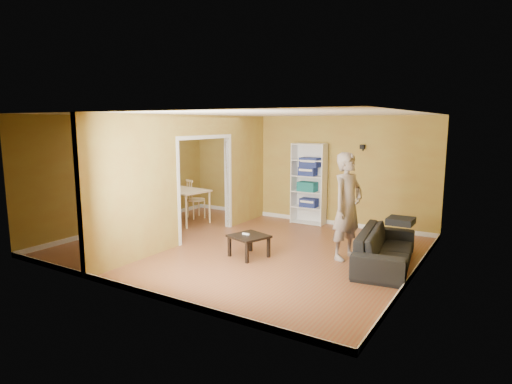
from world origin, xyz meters
TOP-DOWN VIEW (x-y plane):
  - room_shell at (0.00, 0.00)m, footprint 6.50×6.50m
  - partition at (-1.20, 0.00)m, footprint 0.22×5.50m
  - wall_speaker at (1.50, 2.69)m, footprint 0.10×0.10m
  - sofa at (2.70, 0.39)m, footprint 2.24×1.20m
  - person at (1.99, 0.40)m, footprint 0.97×0.86m
  - bookshelf at (0.26, 2.60)m, footprint 0.82×0.36m
  - paper_box_navy_a at (0.27, 2.56)m, footprint 0.41×0.27m
  - paper_box_teal at (0.22, 2.56)m, footprint 0.44×0.29m
  - paper_box_navy_b at (0.22, 2.56)m, footprint 0.41×0.26m
  - paper_box_navy_c at (0.28, 2.56)m, footprint 0.45×0.29m
  - coffee_table at (0.44, -0.44)m, footprint 0.61×0.61m
  - game_controller at (0.37, -0.43)m, footprint 0.14×0.04m
  - dining_table at (-2.48, 1.03)m, footprint 1.31×0.87m
  - chair_left at (-3.19, 1.07)m, footprint 0.54×0.54m
  - chair_near at (-2.45, 0.46)m, footprint 0.53×0.53m
  - chair_far at (-2.47, 1.60)m, footprint 0.61×0.61m

SIDE VIEW (x-z plane):
  - coffee_table at x=0.44m, z-range 0.14..0.55m
  - sofa at x=2.70m, z-range 0.00..0.81m
  - game_controller at x=0.37m, z-range 0.41..0.44m
  - chair_near at x=-2.45m, z-range 0.00..0.87m
  - chair_far at x=-2.47m, z-range 0.00..1.01m
  - chair_left at x=-3.19m, z-range 0.00..1.02m
  - paper_box_navy_a at x=0.27m, z-range 0.41..0.62m
  - dining_table at x=-2.48m, z-range 0.33..1.15m
  - paper_box_teal at x=0.22m, z-range 0.79..1.02m
  - bookshelf at x=0.26m, z-range 0.00..1.95m
  - person at x=1.99m, z-range 0.00..2.26m
  - paper_box_navy_b at x=0.22m, z-range 1.18..1.38m
  - room_shell at x=0.00m, z-range -1.95..4.55m
  - partition at x=-1.20m, z-range 0.00..2.60m
  - paper_box_navy_c at x=0.28m, z-range 1.41..1.64m
  - wall_speaker at x=1.50m, z-range 1.85..1.95m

